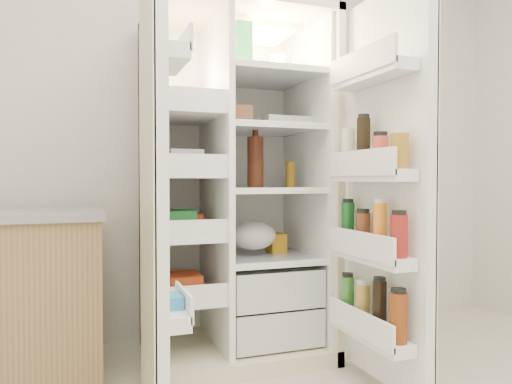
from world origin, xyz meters
name	(u,v)px	position (x,y,z in m)	size (l,w,h in m)	color
wall_back	(214,111)	(0.00, 2.00, 1.35)	(4.00, 0.02, 2.70)	silver
refrigerator	(235,214)	(0.03, 1.65, 0.74)	(0.92, 0.70, 1.80)	beige
freezer_door	(155,190)	(-0.49, 1.05, 0.89)	(0.15, 0.40, 1.72)	white
fridge_door	(384,195)	(0.49, 0.96, 0.87)	(0.17, 0.58, 1.72)	white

